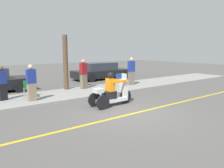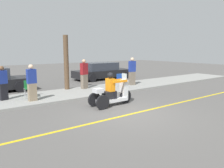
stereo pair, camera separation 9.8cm
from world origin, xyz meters
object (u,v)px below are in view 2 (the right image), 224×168
(parked_car_lot_far, at_px, (102,71))
(spectator_by_tree, at_px, (3,84))
(spectator_near_curb, at_px, (32,83))
(motorcycle_trike, at_px, (112,94))
(tree_trunk, at_px, (66,63))
(spectator_with_child, at_px, (84,75))
(folding_chair_set_back, at_px, (121,79))
(folding_chair_curbside, at_px, (29,87))
(spectator_mid_group, at_px, (132,72))

(parked_car_lot_far, bearing_deg, spectator_by_tree, -154.15)
(spectator_near_curb, xyz_separation_m, parked_car_lot_far, (7.12, 4.89, -0.26))
(motorcycle_trike, distance_m, tree_trunk, 4.39)
(parked_car_lot_far, bearing_deg, spectator_with_child, -135.73)
(folding_chair_set_back, distance_m, folding_chair_curbside, 5.45)
(spectator_with_child, xyz_separation_m, folding_chair_set_back, (2.11, -0.84, -0.34))
(spectator_near_curb, distance_m, parked_car_lot_far, 8.64)
(spectator_with_child, height_order, folding_chair_curbside, spectator_with_child)
(parked_car_lot_far, bearing_deg, folding_chair_set_back, -109.49)
(spectator_mid_group, bearing_deg, tree_trunk, 164.90)
(folding_chair_curbside, xyz_separation_m, tree_trunk, (2.41, 0.87, 1.06))
(parked_car_lot_far, bearing_deg, tree_trunk, -145.67)
(folding_chair_set_back, height_order, tree_trunk, tree_trunk)
(spectator_mid_group, bearing_deg, folding_chair_set_back, -171.06)
(spectator_with_child, bearing_deg, parked_car_lot_far, 44.27)
(spectator_mid_group, relative_size, spectator_by_tree, 1.14)
(motorcycle_trike, relative_size, spectator_by_tree, 1.32)
(motorcycle_trike, height_order, spectator_near_curb, spectator_near_curb)
(folding_chair_set_back, bearing_deg, spectator_with_child, 158.42)
(motorcycle_trike, bearing_deg, spectator_near_curb, 137.14)
(spectator_by_tree, bearing_deg, spectator_with_child, 4.63)
(folding_chair_set_back, bearing_deg, parked_car_lot_far, 70.51)
(spectator_by_tree, xyz_separation_m, spectator_with_child, (4.47, 0.36, 0.08))
(parked_car_lot_far, bearing_deg, spectator_mid_group, -96.28)
(spectator_mid_group, xyz_separation_m, folding_chair_set_back, (-1.10, -0.17, -0.36))
(spectator_by_tree, height_order, parked_car_lot_far, spectator_by_tree)
(folding_chair_set_back, xyz_separation_m, folding_chair_curbside, (-5.44, 0.41, 0.00))
(spectator_near_curb, xyz_separation_m, spectator_with_child, (3.44, 1.31, 0.04))
(folding_chair_set_back, height_order, parked_car_lot_far, parked_car_lot_far)
(motorcycle_trike, xyz_separation_m, spectator_mid_group, (3.98, 3.13, 0.46))
(spectator_near_curb, xyz_separation_m, spectator_mid_group, (6.65, 0.64, 0.07))
(spectator_with_child, bearing_deg, spectator_mid_group, -11.67)
(motorcycle_trike, height_order, folding_chair_curbside, motorcycle_trike)
(motorcycle_trike, height_order, spectator_with_child, spectator_with_child)
(spectator_by_tree, xyz_separation_m, folding_chair_curbside, (1.14, -0.06, -0.26))
(spectator_by_tree, bearing_deg, folding_chair_curbside, -3.17)
(spectator_near_curb, height_order, folding_chair_set_back, spectator_near_curb)
(spectator_by_tree, xyz_separation_m, parked_car_lot_far, (8.15, 3.95, -0.22))
(motorcycle_trike, bearing_deg, parked_car_lot_far, 58.92)
(spectator_mid_group, bearing_deg, parked_car_lot_far, 83.72)
(spectator_near_curb, xyz_separation_m, folding_chair_set_back, (5.55, 0.47, -0.30))
(motorcycle_trike, relative_size, folding_chair_set_back, 2.55)
(tree_trunk, bearing_deg, spectator_mid_group, -15.10)
(spectator_mid_group, height_order, folding_chair_curbside, spectator_mid_group)
(spectator_by_tree, distance_m, parked_car_lot_far, 9.05)
(folding_chair_curbside, bearing_deg, spectator_with_child, 7.29)
(spectator_mid_group, height_order, tree_trunk, tree_trunk)
(spectator_near_curb, xyz_separation_m, tree_trunk, (2.53, 1.76, 0.76))
(spectator_by_tree, bearing_deg, spectator_mid_group, -2.24)
(spectator_mid_group, distance_m, folding_chair_set_back, 1.17)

